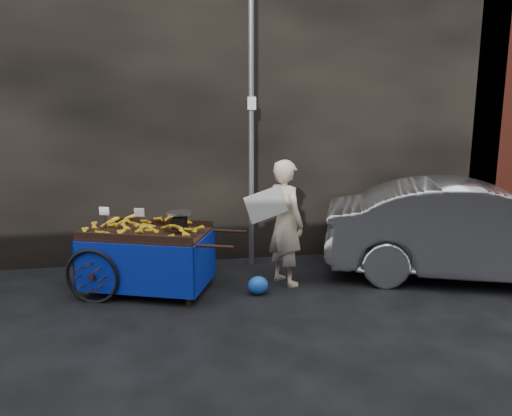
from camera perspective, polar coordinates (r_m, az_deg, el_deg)
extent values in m
plane|color=black|center=(6.40, -1.37, -10.01)|extent=(80.00, 80.00, 0.00)
cube|color=black|center=(8.51, -10.85, 12.29)|extent=(11.00, 2.00, 5.00)
cylinder|color=slate|center=(7.30, -0.54, 8.74)|extent=(0.08, 0.08, 4.00)
cube|color=white|center=(7.25, -0.49, 11.89)|extent=(0.12, 0.02, 0.18)
cube|color=black|center=(6.51, -12.35, -2.99)|extent=(1.73, 1.39, 0.06)
cube|color=black|center=(6.89, -10.97, -1.58)|extent=(1.42, 0.54, 0.09)
cube|color=black|center=(6.11, -13.96, -3.39)|extent=(1.42, 0.54, 0.09)
cube|color=black|center=(6.06, -7.78, -7.62)|extent=(0.06, 0.06, 0.75)
cube|color=black|center=(6.74, -5.80, -5.60)|extent=(0.06, 0.06, 0.75)
cylinder|color=black|center=(5.85, -4.82, -4.38)|extent=(0.45, 0.19, 0.04)
cylinder|color=black|center=(6.56, -3.11, -2.64)|extent=(0.45, 0.19, 0.04)
torus|color=black|center=(6.41, -18.23, -7.46)|extent=(0.68, 0.28, 0.70)
torus|color=black|center=(7.27, -14.44, -5.02)|extent=(0.68, 0.28, 0.70)
cylinder|color=black|center=(6.84, -16.21, -6.17)|extent=(0.40, 1.00, 0.05)
cube|color=#060A7E|center=(6.18, -13.93, -6.92)|extent=(1.45, 0.54, 0.64)
cube|color=#060A7E|center=(7.02, -10.74, -4.57)|extent=(1.45, 0.54, 0.64)
cube|color=#060A7E|center=(6.92, -18.07, -5.18)|extent=(0.35, 0.92, 0.64)
cube|color=#060A7E|center=(6.35, -5.85, -6.14)|extent=(0.35, 0.92, 0.64)
cube|color=black|center=(6.37, -8.74, -1.70)|extent=(0.20, 0.18, 0.15)
cylinder|color=silver|center=(6.34, -8.78, -0.55)|extent=(0.41, 0.41, 0.03)
cube|color=white|center=(6.57, -16.96, -0.33)|extent=(0.13, 0.05, 0.10)
cube|color=white|center=(6.37, -13.21, -0.49)|extent=(0.13, 0.05, 0.10)
imported|color=#CBB397|center=(6.62, 3.38, -1.69)|extent=(0.64, 0.73, 1.68)
cube|color=beige|center=(6.33, 1.15, 0.39)|extent=(0.59, 0.05, 0.50)
ellipsoid|color=blue|center=(6.42, 0.23, -8.84)|extent=(0.26, 0.21, 0.24)
imported|color=silver|center=(7.50, 23.88, -2.42)|extent=(4.33, 2.73, 1.35)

